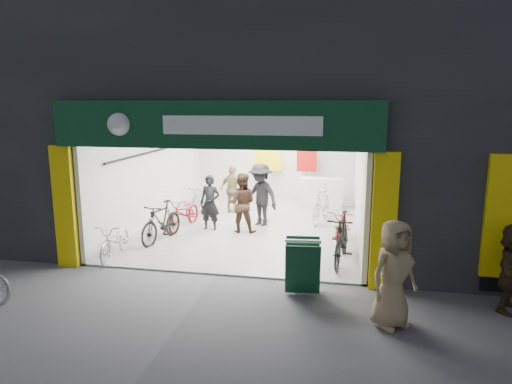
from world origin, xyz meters
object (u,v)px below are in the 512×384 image
(bike_right_front, at_px, (342,239))
(pedestrian_near, at_px, (393,274))
(bike_left_front, at_px, (115,240))
(sandwich_board, at_px, (303,265))

(bike_right_front, height_order, pedestrian_near, pedestrian_near)
(bike_left_front, distance_m, bike_right_front, 5.04)
(bike_right_front, distance_m, sandwich_board, 1.85)
(sandwich_board, bearing_deg, bike_left_front, 160.17)
(bike_right_front, height_order, sandwich_board, bike_right_front)
(sandwich_board, bearing_deg, bike_right_front, 62.60)
(pedestrian_near, bearing_deg, sandwich_board, 106.67)
(bike_right_front, bearing_deg, bike_left_front, -165.59)
(pedestrian_near, bearing_deg, bike_right_front, 67.38)
(bike_left_front, relative_size, sandwich_board, 1.63)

